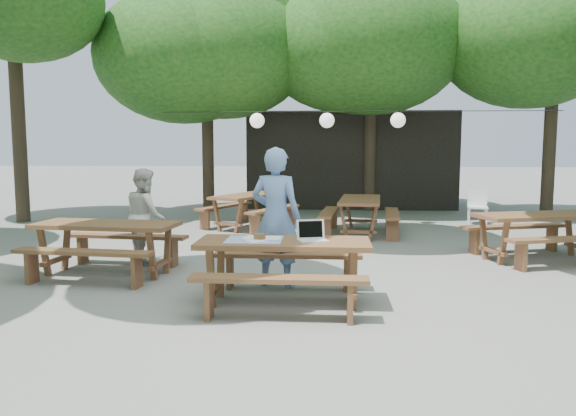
# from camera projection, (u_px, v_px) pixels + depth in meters

# --- Properties ---
(ground) EXTENTS (80.00, 80.00, 0.00)m
(ground) POSITION_uv_depth(u_px,v_px,m) (339.00, 293.00, 7.06)
(ground) COLOR slate
(ground) RESTS_ON ground
(pavilion) EXTENTS (6.00, 3.00, 2.80)m
(pavilion) POSITION_uv_depth(u_px,v_px,m) (350.00, 159.00, 17.27)
(pavilion) COLOR black
(pavilion) RESTS_ON ground
(main_picnic_table) EXTENTS (2.00, 1.58, 0.75)m
(main_picnic_table) POSITION_uv_depth(u_px,v_px,m) (284.00, 271.00, 6.55)
(main_picnic_table) COLOR brown
(main_picnic_table) RESTS_ON ground
(picnic_table_nw) EXTENTS (2.07, 1.75, 0.75)m
(picnic_table_nw) POSITION_uv_depth(u_px,v_px,m) (107.00, 248.00, 8.02)
(picnic_table_nw) COLOR brown
(picnic_table_nw) RESTS_ON ground
(picnic_table_ne) EXTENTS (2.27, 2.05, 0.75)m
(picnic_table_ne) POSITION_uv_depth(u_px,v_px,m) (538.00, 236.00, 9.03)
(picnic_table_ne) COLOR brown
(picnic_table_ne) RESTS_ON ground
(picnic_table_far_w) EXTENTS (2.24, 2.39, 0.75)m
(picnic_table_far_w) POSITION_uv_depth(u_px,v_px,m) (248.00, 210.00, 12.56)
(picnic_table_far_w) COLOR brown
(picnic_table_far_w) RESTS_ON ground
(picnic_table_far_e) EXTENTS (1.75, 2.06, 0.75)m
(picnic_table_far_e) POSITION_uv_depth(u_px,v_px,m) (360.00, 216.00, 11.58)
(picnic_table_far_e) COLOR brown
(picnic_table_far_e) RESTS_ON ground
(woman) EXTENTS (0.75, 0.59, 1.83)m
(woman) POSITION_uv_depth(u_px,v_px,m) (276.00, 217.00, 7.31)
(woman) COLOR #7499D4
(woman) RESTS_ON ground
(second_person) EXTENTS (0.85, 0.91, 1.49)m
(second_person) POSITION_uv_depth(u_px,v_px,m) (145.00, 215.00, 8.86)
(second_person) COLOR silver
(second_person) RESTS_ON ground
(plastic_chair) EXTENTS (0.51, 0.51, 0.90)m
(plastic_chair) POSITION_uv_depth(u_px,v_px,m) (477.00, 213.00, 13.10)
(plastic_chair) COLOR white
(plastic_chair) RESTS_ON ground
(laptop) EXTENTS (0.39, 0.34, 0.24)m
(laptop) POSITION_uv_depth(u_px,v_px,m) (312.00, 235.00, 6.50)
(laptop) COLOR white
(laptop) RESTS_ON main_picnic_table
(tabletop_clutter) EXTENTS (0.65, 0.56, 0.08)m
(tabletop_clutter) POSITION_uv_depth(u_px,v_px,m) (256.00, 239.00, 6.54)
(tabletop_clutter) COLOR blue
(tabletop_clutter) RESTS_ON main_picnic_table
(paper_lanterns) EXTENTS (9.00, 0.34, 0.38)m
(paper_lanterns) POSITION_uv_depth(u_px,v_px,m) (328.00, 120.00, 12.75)
(paper_lanterns) COLOR black
(paper_lanterns) RESTS_ON ground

